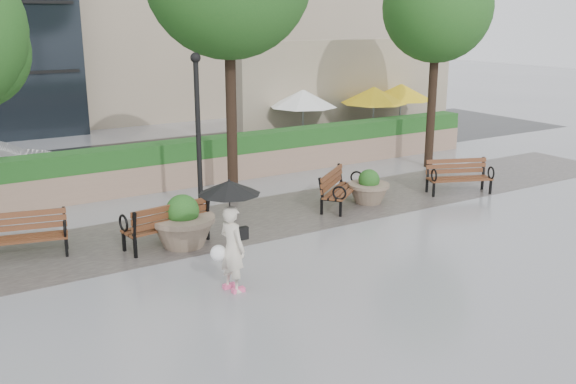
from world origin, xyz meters
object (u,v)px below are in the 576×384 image
bench_2 (167,233)px  bench_3 (340,196)px  lamppost (199,151)px  pedestrian (231,225)px  planter_left (183,226)px  bench_1 (24,245)px  planter_right (369,190)px  bench_4 (459,184)px

bench_2 → bench_3: bearing=176.5°
bench_2 → lamppost: lamppost is taller
bench_2 → pedestrian: pedestrian is taller
bench_3 → planter_left: (-4.70, -0.62, 0.17)m
bench_1 → bench_2: size_ratio=0.95×
bench_2 → lamppost: (1.30, 1.07, 1.50)m
planter_right → lamppost: lamppost is taller
bench_2 → bench_4: size_ratio=1.03×
lamppost → pedestrian: lamppost is taller
bench_4 → planter_left: bearing=-158.6°
planter_left → pedestrian: size_ratio=0.67×
bench_1 → pedestrian: 4.87m
bench_3 → pedestrian: size_ratio=0.89×
bench_3 → pedestrian: (-4.85, -3.25, 0.98)m
bench_4 → lamppost: 7.61m
bench_1 → planter_right: bearing=9.4°
bench_4 → lamppost: bearing=-168.7°
bench_2 → pedestrian: bearing=84.9°
bench_2 → bench_4: (8.64, -0.31, -0.01)m
bench_4 → lamppost: lamppost is taller
bench_4 → bench_2: bearing=-160.1°
planter_right → bench_3: bearing=173.5°
bench_3 → bench_4: size_ratio=0.96×
bench_2 → planter_right: bearing=174.9°
bench_2 → bench_3: bench_2 is taller
bench_2 → bench_3: (4.99, 0.39, -0.01)m
bench_3 → bench_2: bearing=147.1°
pedestrian → bench_3: bearing=-69.0°
bench_3 → bench_4: same height
bench_3 → planter_left: bearing=150.0°
bench_2 → bench_4: bearing=170.0°
lamppost → bench_1: bearing=-177.7°
bench_2 → bench_3: size_ratio=1.07×
bench_3 → planter_right: size_ratio=1.66×
bench_3 → planter_right: bearing=-44.0°
pedestrian → planter_left: bearing=-16.1°
bench_4 → planter_left: 8.35m
bench_1 → bench_4: bearing=7.4°
bench_4 → pedestrian: (-8.50, -2.55, 0.98)m
bench_2 → planter_left: (0.30, -0.22, 0.16)m
planter_right → bench_1: bearing=176.0°
planter_left → bench_3: bearing=7.5°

